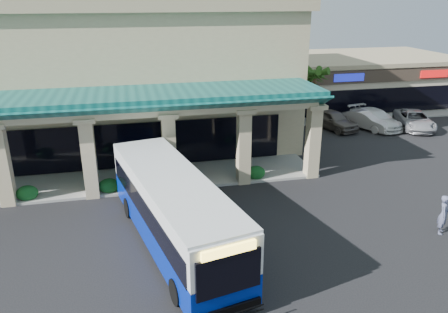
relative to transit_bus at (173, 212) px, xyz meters
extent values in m
plane|color=black|center=(3.52, 1.00, -1.71)|extent=(110.00, 110.00, 0.00)
imported|color=#515676|center=(12.89, -1.85, -0.71)|extent=(0.83, 0.87, 2.00)
imported|color=#5E5651|center=(15.63, 15.65, -0.88)|extent=(3.36, 5.24, 1.66)
imported|color=silver|center=(18.55, 14.98, -0.95)|extent=(3.40, 4.85, 1.52)
imported|color=white|center=(19.47, 15.23, -0.92)|extent=(3.21, 5.75, 1.57)
imported|color=#AFAEB4|center=(22.64, 14.21, -0.95)|extent=(4.18, 6.02, 1.53)
camera|label=1|loc=(-1.70, -17.83, 9.32)|focal=35.00mm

